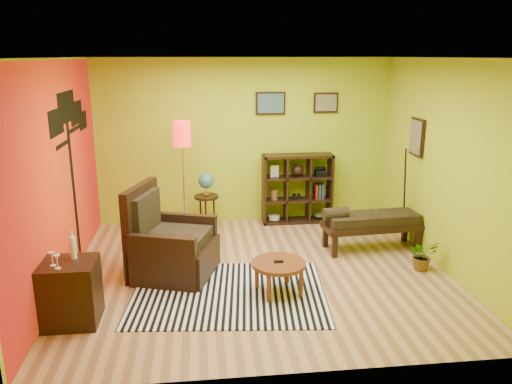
{
  "coord_description": "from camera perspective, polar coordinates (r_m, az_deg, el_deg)",
  "views": [
    {
      "loc": [
        -0.76,
        -6.17,
        2.83
      ],
      "look_at": [
        -0.02,
        0.26,
        1.05
      ],
      "focal_mm": 35.0,
      "sensor_mm": 36.0,
      "label": 1
    }
  ],
  "objects": [
    {
      "name": "globe_table",
      "position": [
        8.2,
        -5.72,
        0.53
      ],
      "size": [
        0.4,
        0.4,
        0.98
      ],
      "color": "black",
      "rests_on": "ground"
    },
    {
      "name": "ground",
      "position": [
        6.82,
        0.44,
        -9.12
      ],
      "size": [
        5.0,
        5.0,
        0.0
      ],
      "primitive_type": "plane",
      "color": "tan",
      "rests_on": "ground"
    },
    {
      "name": "armchair",
      "position": [
        6.73,
        -9.91,
        -6.33
      ],
      "size": [
        1.24,
        1.23,
        1.21
      ],
      "color": "black",
      "rests_on": "ground"
    },
    {
      "name": "side_cabinet",
      "position": [
        5.86,
        -20.48,
        -10.67
      ],
      "size": [
        0.59,
        0.54,
        1.02
      ],
      "color": "black",
      "rests_on": "ground"
    },
    {
      "name": "coffee_table",
      "position": [
        6.14,
        2.6,
        -8.49
      ],
      "size": [
        0.66,
        0.66,
        0.42
      ],
      "color": "brown",
      "rests_on": "ground"
    },
    {
      "name": "floor_lamp",
      "position": [
        7.69,
        -8.43,
        5.37
      ],
      "size": [
        0.28,
        0.28,
        1.87
      ],
      "color": "silver",
      "rests_on": "ground"
    },
    {
      "name": "potted_plant",
      "position": [
        7.2,
        18.46,
        -7.18
      ],
      "size": [
        0.45,
        0.48,
        0.33
      ],
      "primitive_type": "imported",
      "rotation": [
        0.0,
        0.0,
        0.18
      ],
      "color": "#26661E",
      "rests_on": "ground"
    },
    {
      "name": "room_shell",
      "position": [
        6.3,
        -0.39,
        5.97
      ],
      "size": [
        5.04,
        4.54,
        2.82
      ],
      "color": "#A9C51E",
      "rests_on": "ground"
    },
    {
      "name": "bench",
      "position": [
        7.63,
        12.85,
        -3.33
      ],
      "size": [
        1.51,
        0.63,
        0.68
      ],
      "color": "black",
      "rests_on": "ground"
    },
    {
      "name": "zebra_rug",
      "position": [
        6.27,
        -3.11,
        -11.4
      ],
      "size": [
        2.51,
        1.98,
        0.01
      ],
      "primitive_type": "cube",
      "rotation": [
        0.0,
        0.0,
        -0.1
      ],
      "color": "white",
      "rests_on": "ground"
    },
    {
      "name": "cube_shelf",
      "position": [
        8.66,
        4.82,
        0.39
      ],
      "size": [
        1.2,
        0.35,
        1.2
      ],
      "color": "black",
      "rests_on": "ground"
    }
  ]
}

